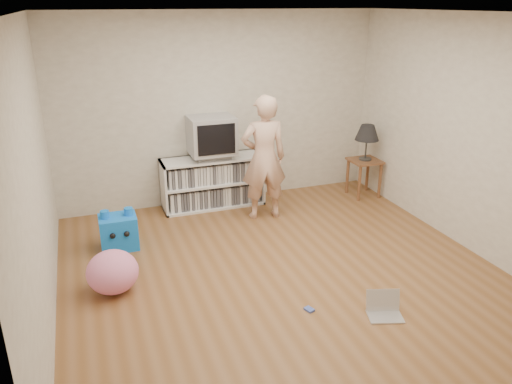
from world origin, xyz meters
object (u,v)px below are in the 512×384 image
at_px(side_table, 364,169).
at_px(person, 264,158).
at_px(laptop, 384,308).
at_px(plush_pink, 113,272).
at_px(media_unit, 213,182).
at_px(plush_blue, 119,232).
at_px(table_lamp, 367,133).
at_px(dvd_deck, 212,155).
at_px(crt_tv, 211,135).

xyz_separation_m(side_table, person, (-1.65, -0.23, 0.40)).
xyz_separation_m(side_table, laptop, (-1.40, -2.69, -0.36)).
height_order(side_table, plush_pink, side_table).
distance_m(media_unit, person, 0.94).
bearing_deg(laptop, person, 113.63).
bearing_deg(plush_blue, table_lamp, 8.68).
xyz_separation_m(laptop, plush_pink, (-2.30, 1.24, 0.16)).
bearing_deg(table_lamp, media_unit, 169.97).
distance_m(media_unit, dvd_deck, 0.39).
xyz_separation_m(media_unit, plush_blue, (-1.37, -0.90, -0.14)).
bearing_deg(media_unit, crt_tv, -90.00).
bearing_deg(media_unit, plush_pink, -129.44).
xyz_separation_m(media_unit, table_lamp, (2.18, -0.39, 0.59)).
bearing_deg(table_lamp, person, -171.96).
xyz_separation_m(person, plush_blue, (-1.89, -0.28, -0.61)).
xyz_separation_m(crt_tv, laptop, (0.79, -3.06, -0.96)).
relative_size(table_lamp, laptop, 1.39).
distance_m(table_lamp, person, 1.68).
xyz_separation_m(dvd_deck, crt_tv, (0.00, -0.00, 0.29)).
relative_size(table_lamp, plush_blue, 1.06).
bearing_deg(laptop, media_unit, 121.95).
distance_m(dvd_deck, plush_blue, 1.71).
height_order(media_unit, plush_blue, media_unit).
bearing_deg(laptop, table_lamp, 80.24).
height_order(crt_tv, plush_blue, crt_tv).
relative_size(side_table, person, 0.34).
bearing_deg(person, table_lamp, -166.26).
distance_m(plush_blue, plush_pink, 0.95).
bearing_deg(plush_blue, crt_tv, 33.24).
relative_size(person, plush_blue, 3.37).
xyz_separation_m(media_unit, crt_tv, (-0.00, -0.02, 0.67)).
distance_m(side_table, plush_pink, 3.97).
xyz_separation_m(dvd_deck, person, (0.53, -0.60, 0.08)).
bearing_deg(dvd_deck, plush_blue, -147.08).
bearing_deg(crt_tv, media_unit, 90.00).
xyz_separation_m(dvd_deck, side_table, (2.18, -0.37, -0.32)).
bearing_deg(laptop, side_table, 80.24).
distance_m(dvd_deck, side_table, 2.24).
bearing_deg(dvd_deck, media_unit, 90.00).
distance_m(media_unit, crt_tv, 0.67).
distance_m(media_unit, plush_pink, 2.38).
height_order(media_unit, side_table, media_unit).
distance_m(side_table, plush_blue, 3.59).
xyz_separation_m(table_lamp, person, (-1.65, -0.23, -0.13)).
relative_size(dvd_deck, laptop, 1.22).
bearing_deg(person, crt_tv, -43.01).
relative_size(side_table, table_lamp, 1.07).
relative_size(side_table, plush_pink, 1.09).
relative_size(crt_tv, plush_pink, 1.19).
bearing_deg(dvd_deck, person, -48.87).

